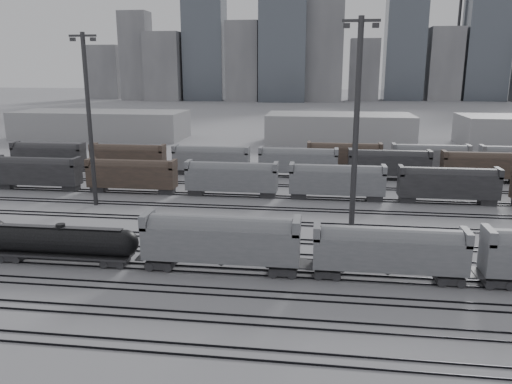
# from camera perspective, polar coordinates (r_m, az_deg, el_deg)

# --- Properties ---
(ground) EXTENTS (900.00, 900.00, 0.00)m
(ground) POSITION_cam_1_polar(r_m,az_deg,el_deg) (50.91, 0.77, -9.72)
(ground) COLOR #AAAAAE
(ground) RESTS_ON ground
(tracks) EXTENTS (220.00, 71.50, 0.16)m
(tracks) POSITION_cam_1_polar(r_m,az_deg,el_deg) (67.19, 2.57, -3.68)
(tracks) COLOR black
(tracks) RESTS_ON ground
(tank_car_b) EXTENTS (16.98, 2.83, 4.20)m
(tank_car_b) POSITION_cam_1_polar(r_m,az_deg,el_deg) (57.51, -21.29, -5.29)
(tank_car_b) COLOR #252527
(tank_car_b) RESTS_ON ground
(hopper_car_a) EXTENTS (16.18, 3.22, 5.79)m
(hopper_car_a) POSITION_cam_1_polar(r_m,az_deg,el_deg) (51.19, -4.04, -5.32)
(hopper_car_a) COLOR #252527
(hopper_car_a) RESTS_ON ground
(hopper_car_b) EXTENTS (14.84, 2.95, 5.31)m
(hopper_car_b) POSITION_cam_1_polar(r_m,az_deg,el_deg) (50.77, 14.99, -6.30)
(hopper_car_b) COLOR #252527
(hopper_car_b) RESTS_ON ground
(light_mast_b) EXTENTS (4.07, 0.65, 25.42)m
(light_mast_b) POSITION_cam_1_polar(r_m,az_deg,el_deg) (78.29, -18.54, 8.17)
(light_mast_b) COLOR #333335
(light_mast_b) RESTS_ON ground
(light_mast_c) EXTENTS (4.16, 0.67, 26.00)m
(light_mast_c) POSITION_cam_1_polar(r_m,az_deg,el_deg) (58.63, 11.37, 7.19)
(light_mast_c) COLOR #333335
(light_mast_c) RESTS_ON ground
(bg_string_near) EXTENTS (151.00, 3.00, 5.60)m
(bg_string_near) POSITION_cam_1_polar(r_m,az_deg,el_deg) (80.28, 9.22, 1.11)
(bg_string_near) COLOR gray
(bg_string_near) RESTS_ON ground
(bg_string_mid) EXTENTS (151.00, 3.00, 5.60)m
(bg_string_mid) POSITION_cam_1_polar(r_m,az_deg,el_deg) (96.72, 14.94, 3.01)
(bg_string_mid) COLOR #252527
(bg_string_mid) RESTS_ON ground
(bg_string_far) EXTENTS (66.00, 3.00, 5.60)m
(bg_string_far) POSITION_cam_1_polar(r_m,az_deg,el_deg) (108.03, 23.68, 3.41)
(bg_string_far) COLOR brown
(bg_string_far) RESTS_ON ground
(warehouse_left) EXTENTS (50.00, 18.00, 8.00)m
(warehouse_left) POSITION_cam_1_polar(r_m,az_deg,el_deg) (156.60, -17.28, 7.36)
(warehouse_left) COLOR gray
(warehouse_left) RESTS_ON ground
(warehouse_mid) EXTENTS (40.00, 18.00, 8.00)m
(warehouse_mid) POSITION_cam_1_polar(r_m,az_deg,el_deg) (142.30, 9.47, 7.18)
(warehouse_mid) COLOR gray
(warehouse_mid) RESTS_ON ground
(skyline) EXTENTS (316.00, 22.40, 95.00)m
(skyline) POSITION_cam_1_polar(r_m,az_deg,el_deg) (326.62, 8.94, 16.37)
(skyline) COLOR #949496
(skyline) RESTS_ON ground
(crane_left) EXTENTS (42.00, 1.80, 100.00)m
(crane_left) POSITION_cam_1_polar(r_m,az_deg,el_deg) (354.86, 2.20, 19.99)
(crane_left) COLOR #333335
(crane_left) RESTS_ON ground
(crane_right) EXTENTS (42.00, 1.80, 100.00)m
(crane_right) POSITION_cam_1_polar(r_m,az_deg,el_deg) (363.45, 22.52, 18.85)
(crane_right) COLOR #333335
(crane_right) RESTS_ON ground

